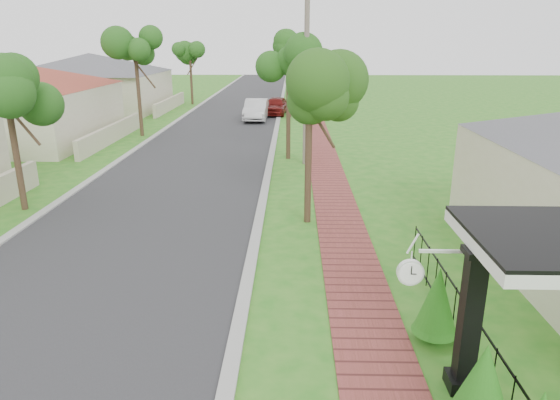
% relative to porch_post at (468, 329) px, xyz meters
% --- Properties ---
extents(ground, '(160.00, 160.00, 0.00)m').
position_rel_porch_post_xyz_m(ground, '(-4.55, 1.00, -1.12)').
color(ground, '#26731B').
rests_on(ground, ground).
extents(road, '(7.00, 120.00, 0.02)m').
position_rel_porch_post_xyz_m(road, '(-7.55, 21.00, -1.12)').
color(road, '#28282B').
rests_on(road, ground).
extents(kerb_right, '(0.30, 120.00, 0.10)m').
position_rel_porch_post_xyz_m(kerb_right, '(-3.90, 21.00, -1.12)').
color(kerb_right, '#9E9E99').
rests_on(kerb_right, ground).
extents(kerb_left, '(0.30, 120.00, 0.10)m').
position_rel_porch_post_xyz_m(kerb_left, '(-11.20, 21.00, -1.12)').
color(kerb_left, '#9E9E99').
rests_on(kerb_left, ground).
extents(sidewalk, '(1.50, 120.00, 0.03)m').
position_rel_porch_post_xyz_m(sidewalk, '(-1.30, 21.00, -1.12)').
color(sidewalk, brown).
rests_on(sidewalk, ground).
extents(porch_post, '(0.48, 0.48, 2.52)m').
position_rel_porch_post_xyz_m(porch_post, '(0.00, 0.00, 0.00)').
color(porch_post, black).
rests_on(porch_post, ground).
extents(picket_fence, '(0.03, 8.02, 1.00)m').
position_rel_porch_post_xyz_m(picket_fence, '(0.35, 1.00, -0.59)').
color(picket_fence, black).
rests_on(picket_fence, ground).
extents(street_trees, '(10.70, 37.65, 5.89)m').
position_rel_porch_post_xyz_m(street_trees, '(-7.42, 27.84, 3.42)').
color(street_trees, '#382619').
rests_on(street_trees, ground).
extents(hedge_row, '(0.87, 4.67, 1.98)m').
position_rel_porch_post_xyz_m(hedge_row, '(-0.10, -1.01, -0.29)').
color(hedge_row, '#125B12').
rests_on(hedge_row, ground).
extents(far_house_grey, '(15.56, 15.56, 4.60)m').
position_rel_porch_post_xyz_m(far_house_grey, '(-19.52, 35.00, 1.22)').
color(far_house_grey, beige).
rests_on(far_house_grey, ground).
extents(parked_car_red, '(2.12, 4.21, 1.38)m').
position_rel_porch_post_xyz_m(parked_car_red, '(-4.15, 32.27, -0.43)').
color(parked_car_red, '#5F100E').
rests_on(parked_car_red, ground).
extents(parked_car_white, '(1.67, 4.54, 1.48)m').
position_rel_porch_post_xyz_m(parked_car_white, '(-5.51, 29.46, -0.38)').
color(parked_car_white, silver).
rests_on(parked_car_white, ground).
extents(near_tree, '(2.03, 2.03, 5.20)m').
position_rel_porch_post_xyz_m(near_tree, '(-2.35, 8.00, 3.02)').
color(near_tree, '#382619').
rests_on(near_tree, ground).
extents(utility_pole, '(1.20, 0.24, 7.88)m').
position_rel_porch_post_xyz_m(utility_pole, '(-2.25, 15.91, 2.88)').
color(utility_pole, '#73645A').
rests_on(utility_pole, ground).
extents(station_clock, '(1.07, 0.13, 0.63)m').
position_rel_porch_post_xyz_m(station_clock, '(-0.86, 0.40, 0.83)').
color(station_clock, white).
rests_on(station_clock, ground).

